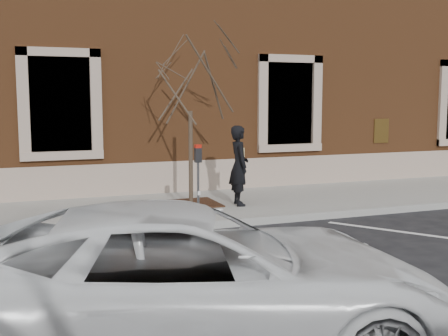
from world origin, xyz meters
name	(u,v)px	position (x,y,z in m)	size (l,w,h in m)	color
ground	(235,226)	(0.00, 0.00, 0.00)	(120.00, 120.00, 0.00)	#28282B
sidewalk_near	(206,207)	(0.00, 1.75, 0.07)	(40.00, 3.50, 0.15)	#9F9E95
curb_near	(236,223)	(0.00, -0.05, 0.07)	(40.00, 0.12, 0.15)	#9E9E99
parking_stripes	(284,254)	(0.00, -2.20, 0.00)	(28.00, 4.40, 0.01)	silver
building_civic	(145,53)	(0.00, 7.74, 4.00)	(40.00, 8.62, 8.00)	brown
man	(239,166)	(0.63, 1.33, 1.04)	(0.65, 0.43, 1.79)	black
parking_meter	(198,167)	(-0.64, 0.36, 1.17)	(0.13, 0.10, 1.48)	#595B60
tree_grate	(191,203)	(-0.35, 1.79, 0.17)	(1.21, 1.21, 0.03)	#3E2213
sapling	(190,85)	(-0.35, 1.79, 2.83)	(2.30, 2.30, 3.84)	#4B3A2D
white_truck	(189,280)	(-2.50, -5.05, 0.74)	(2.47, 5.35, 1.49)	white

